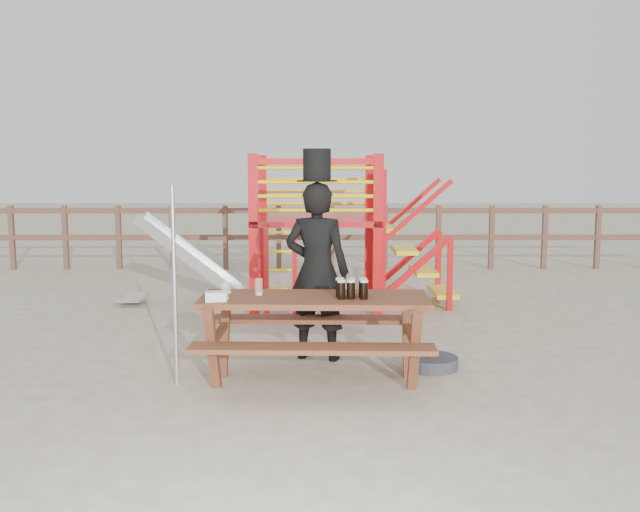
% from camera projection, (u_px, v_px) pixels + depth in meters
% --- Properties ---
extents(ground, '(60.00, 60.00, 0.00)m').
position_uv_depth(ground, '(294.00, 381.00, 6.49)').
color(ground, '#C4B598').
rests_on(ground, ground).
extents(back_fence, '(15.09, 0.09, 1.20)m').
position_uv_depth(back_fence, '(305.00, 230.00, 13.34)').
color(back_fence, brown).
rests_on(back_fence, ground).
extents(playground_fort, '(4.71, 1.84, 2.10)m').
position_uv_depth(playground_fort, '(310.00, 229.00, 9.91)').
color(playground_fort, red).
rests_on(playground_fort, ground).
extents(picnic_table, '(2.08, 1.47, 0.79)m').
position_uv_depth(picnic_table, '(314.00, 328.00, 6.41)').
color(picnic_table, brown).
rests_on(picnic_table, ground).
extents(man_with_hat, '(0.75, 0.59, 2.12)m').
position_uv_depth(man_with_hat, '(317.00, 266.00, 7.14)').
color(man_with_hat, black).
rests_on(man_with_hat, ground).
extents(metal_pole, '(0.04, 0.04, 1.78)m').
position_uv_depth(metal_pole, '(175.00, 286.00, 6.29)').
color(metal_pole, '#B2B2B7').
rests_on(metal_pole, ground).
extents(parasol_base, '(0.51, 0.51, 0.22)m').
position_uv_depth(parasol_base, '(431.00, 362.00, 6.89)').
color(parasol_base, '#343439').
rests_on(parasol_base, ground).
extents(paper_bag, '(0.20, 0.17, 0.08)m').
position_uv_depth(paper_bag, '(216.00, 296.00, 6.16)').
color(paper_bag, white).
rests_on(paper_bag, picnic_table).
extents(stout_pints, '(0.28, 0.18, 0.17)m').
position_uv_depth(stout_pints, '(352.00, 288.00, 6.29)').
color(stout_pints, black).
rests_on(stout_pints, picnic_table).
extents(empty_glasses, '(0.37, 0.37, 0.15)m').
position_uv_depth(empty_glasses, '(237.00, 288.00, 6.40)').
color(empty_glasses, silver).
rests_on(empty_glasses, picnic_table).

